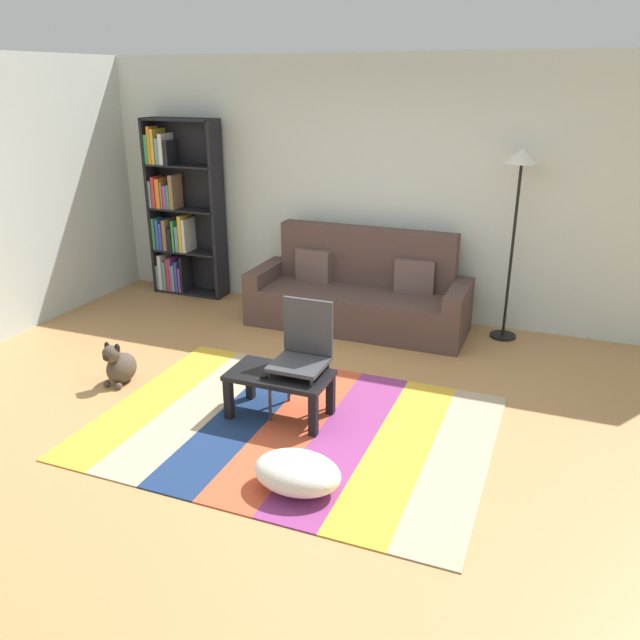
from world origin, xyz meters
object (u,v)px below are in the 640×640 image
object	(u,v)px
couch	(359,295)
bookshelf	(178,214)
coffee_table	(280,381)
tv_remote	(267,374)
standing_lamp	(520,182)
pouf	(297,473)
dog	(120,366)
folding_chair	(303,348)

from	to	relation	value
couch	bookshelf	xyz separation A→B (m)	(-2.35, 0.28, 0.62)
coffee_table	tv_remote	xyz separation A→B (m)	(-0.08, -0.06, 0.08)
coffee_table	standing_lamp	world-z (taller)	standing_lamp
pouf	dog	xyz separation A→B (m)	(-2.02, 0.85, 0.03)
standing_lamp	folding_chair	world-z (taller)	standing_lamp
standing_lamp	tv_remote	distance (m)	3.04
dog	tv_remote	size ratio (longest dim) A/B	2.65
standing_lamp	tv_remote	xyz separation A→B (m)	(-1.49, -2.37, -1.18)
bookshelf	coffee_table	distance (m)	3.44
dog	tv_remote	bearing A→B (deg)	-3.56
pouf	tv_remote	size ratio (longest dim) A/B	3.82
couch	bookshelf	world-z (taller)	bookshelf
tv_remote	bookshelf	bearing A→B (deg)	128.55
pouf	tv_remote	distance (m)	0.98
dog	standing_lamp	size ratio (longest dim) A/B	0.21
coffee_table	dog	distance (m)	1.53
dog	standing_lamp	world-z (taller)	standing_lamp
coffee_table	pouf	xyz separation A→B (m)	(0.50, -0.82, -0.17)
dog	tv_remote	xyz separation A→B (m)	(1.45, -0.09, 0.22)
coffee_table	dog	bearing A→B (deg)	178.94
couch	folding_chair	distance (m)	1.96
pouf	standing_lamp	distance (m)	3.56
couch	pouf	xyz separation A→B (m)	(0.55, -2.91, -0.21)
dog	tv_remote	world-z (taller)	dog
bookshelf	dog	distance (m)	2.63
pouf	folding_chair	distance (m)	1.12
pouf	bookshelf	bearing A→B (deg)	132.28
couch	dog	world-z (taller)	couch
couch	coffee_table	xyz separation A→B (m)	(0.05, -2.09, -0.03)
bookshelf	dog	size ratio (longest dim) A/B	5.13
couch	bookshelf	distance (m)	2.45
couch	tv_remote	world-z (taller)	couch
couch	coffee_table	size ratio (longest dim) A/B	2.91
coffee_table	folding_chair	size ratio (longest dim) A/B	0.86
tv_remote	folding_chair	world-z (taller)	folding_chair
bookshelf	pouf	size ratio (longest dim) A/B	3.56
coffee_table	pouf	size ratio (longest dim) A/B	1.36
standing_lamp	coffee_table	bearing A→B (deg)	-121.47
pouf	coffee_table	bearing A→B (deg)	121.41
couch	standing_lamp	size ratio (longest dim) A/B	1.21
tv_remote	folding_chair	distance (m)	0.34
bookshelf	folding_chair	world-z (taller)	bookshelf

